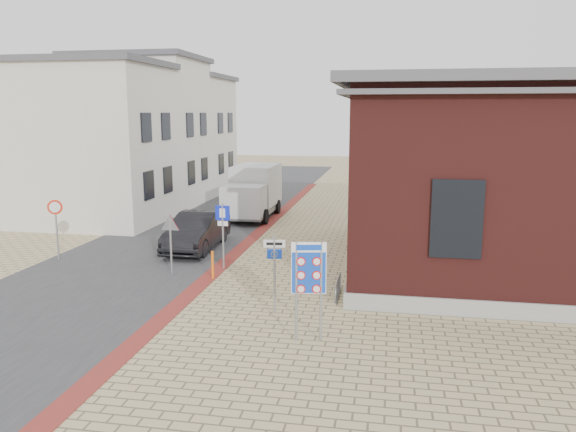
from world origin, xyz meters
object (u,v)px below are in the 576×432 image
Objects in this scene: border_sign at (309,271)px; parking_sign at (223,225)px; bollard at (213,265)px; sedan at (197,231)px; box_truck at (253,191)px; essen_sign at (274,262)px.

parking_sign is at bearing 113.28° from border_sign.
bollard is at bearing -85.83° from parking_sign.
box_truck is (0.59, 7.54, 0.69)m from sedan.
bollard is at bearing -83.03° from box_truck.
essen_sign is at bearing -46.07° from bollard.
border_sign is 2.21m from essen_sign.
sedan is 1.84× the size of border_sign.
border_sign is at bearing -49.32° from bollard.
border_sign reaches higher than sedan.
parking_sign is at bearing -54.95° from sedan.
essen_sign is (-1.25, 1.80, -0.32)m from border_sign.
sedan is 4.76× the size of bollard.
bollard is (-2.80, 2.91, -1.02)m from essen_sign.
parking_sign is (-2.80, 4.20, 0.15)m from essen_sign.
box_truck reaches higher than essen_sign.
box_truck is at bearing 84.61° from sedan.
essen_sign is at bearing -56.29° from sedan.
box_truck reaches higher than border_sign.
border_sign is at bearing -56.27° from sedan.
parking_sign is at bearing 90.00° from bollard.
border_sign reaches higher than parking_sign.
parking_sign reaches higher than bollard.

